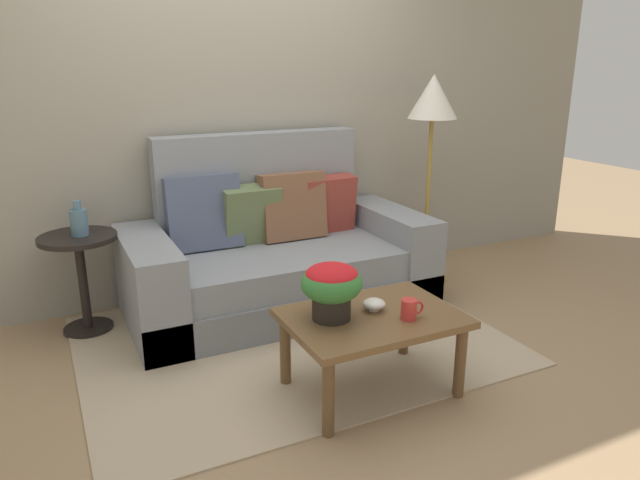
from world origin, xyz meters
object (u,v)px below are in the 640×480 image
object	(u,v)px
floor_lamp	(432,116)
coffee_table	(372,326)
couch	(276,258)
coffee_mug	(410,309)
snack_bowl	(374,304)
side_table	(81,266)
table_vase	(79,222)
potted_plant	(332,285)

from	to	relation	value
floor_lamp	coffee_table	bearing A→B (deg)	-134.96
couch	coffee_mug	bearing A→B (deg)	-83.83
snack_bowl	side_table	bearing A→B (deg)	133.32
side_table	floor_lamp	xyz separation A→B (m)	(2.38, -0.19, 0.80)
coffee_mug	floor_lamp	bearing A→B (deg)	51.25
side_table	coffee_mug	distance (m)	1.99
side_table	snack_bowl	distance (m)	1.81
floor_lamp	snack_bowl	size ratio (longest dim) A/B	13.27
couch	floor_lamp	distance (m)	1.48
floor_lamp	table_vase	distance (m)	2.42
couch	coffee_table	bearing A→B (deg)	-89.44
couch	side_table	size ratio (longest dim) A/B	3.21
side_table	couch	bearing A→B (deg)	-6.55
potted_plant	table_vase	world-z (taller)	table_vase
couch	floor_lamp	xyz separation A→B (m)	(1.18, -0.05, 0.89)
potted_plant	floor_lamp	bearing A→B (deg)	39.34
side_table	snack_bowl	xyz separation A→B (m)	(1.24, -1.32, 0.03)
side_table	coffee_mug	size ratio (longest dim) A/B	4.97
coffee_table	side_table	xyz separation A→B (m)	(-1.21, 1.35, 0.07)
table_vase	snack_bowl	bearing A→B (deg)	-46.94
couch	potted_plant	world-z (taller)	couch
coffee_table	side_table	size ratio (longest dim) A/B	1.37
coffee_mug	table_vase	distance (m)	1.99
couch	table_vase	bearing A→B (deg)	173.73
side_table	table_vase	size ratio (longest dim) A/B	2.95
coffee_mug	potted_plant	bearing A→B (deg)	152.76
snack_bowl	table_vase	size ratio (longest dim) A/B	0.55
potted_plant	table_vase	size ratio (longest dim) A/B	1.41
potted_plant	table_vase	distance (m)	1.64
floor_lamp	coffee_mug	distance (m)	1.82
coffee_table	snack_bowl	world-z (taller)	snack_bowl
couch	snack_bowl	world-z (taller)	couch
potted_plant	snack_bowl	world-z (taller)	potted_plant
coffee_mug	snack_bowl	world-z (taller)	coffee_mug
couch	potted_plant	size ratio (longest dim) A/B	6.73
floor_lamp	coffee_mug	world-z (taller)	floor_lamp
coffee_table	coffee_mug	bearing A→B (deg)	-42.20
coffee_table	side_table	world-z (taller)	side_table
snack_bowl	floor_lamp	bearing A→B (deg)	44.86
floor_lamp	table_vase	size ratio (longest dim) A/B	7.28
coffee_table	coffee_mug	distance (m)	0.21
coffee_mug	snack_bowl	xyz separation A→B (m)	(-0.10, 0.16, -0.02)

